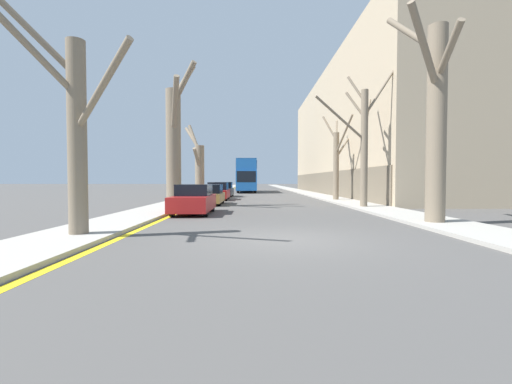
% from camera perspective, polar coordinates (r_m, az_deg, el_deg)
% --- Properties ---
extents(ground_plane, '(300.00, 300.00, 0.00)m').
position_cam_1_polar(ground_plane, '(9.44, 4.83, -7.87)').
color(ground_plane, '#4C4947').
extents(sidewalk_left, '(2.40, 120.00, 0.12)m').
position_cam_1_polar(sidewalk_left, '(59.50, -5.56, 0.44)').
color(sidewalk_left, '#A39E93').
rests_on(sidewalk_left, ground).
extents(sidewalk_right, '(2.40, 120.00, 0.12)m').
position_cam_1_polar(sidewalk_right, '(59.68, 5.93, 0.44)').
color(sidewalk_right, '#A39E93').
rests_on(sidewalk_right, ground).
extents(building_facade_right, '(10.08, 40.89, 13.86)m').
position_cam_1_polar(building_facade_right, '(41.98, 17.67, 9.11)').
color(building_facade_right, tan).
rests_on(building_facade_right, ground).
extents(kerb_line_stripe, '(0.24, 120.00, 0.01)m').
position_cam_1_polar(kerb_line_stripe, '(59.40, -4.24, 0.39)').
color(kerb_line_stripe, yellow).
rests_on(kerb_line_stripe, ground).
extents(street_tree_left_0, '(4.82, 2.34, 7.26)m').
position_cam_1_polar(street_tree_left_0, '(10.77, -28.35, 9.97)').
color(street_tree_left_0, '#7A6B56').
rests_on(street_tree_left_0, ground).
extents(street_tree_left_1, '(2.13, 3.27, 8.71)m').
position_cam_1_polar(street_tree_left_1, '(21.24, -13.45, 8.26)').
color(street_tree_left_1, '#7A6B56').
rests_on(street_tree_left_1, ground).
extents(street_tree_left_2, '(2.25, 4.28, 6.90)m').
position_cam_1_polar(street_tree_left_2, '(31.99, -9.54, 4.24)').
color(street_tree_left_2, '#7A6B56').
rests_on(street_tree_left_2, ground).
extents(street_tree_right_0, '(2.23, 3.99, 8.30)m').
position_cam_1_polar(street_tree_right_0, '(14.01, 27.68, 11.18)').
color(street_tree_right_0, '#7A6B56').
rests_on(street_tree_right_0, ground).
extents(street_tree_right_1, '(4.79, 3.05, 8.02)m').
position_cam_1_polar(street_tree_right_1, '(20.71, 17.46, 8.21)').
color(street_tree_right_1, '#7A6B56').
rests_on(street_tree_right_1, ground).
extents(street_tree_right_2, '(2.68, 4.71, 6.77)m').
position_cam_1_polar(street_tree_right_2, '(27.62, 13.30, 5.19)').
color(street_tree_right_2, '#7A6B56').
rests_on(street_tree_right_2, ground).
extents(double_decker_bus, '(2.61, 11.53, 4.35)m').
position_cam_1_polar(double_decker_bus, '(47.31, -1.51, 2.98)').
color(double_decker_bus, '#19519E').
rests_on(double_decker_bus, ground).
extents(parked_car_0, '(1.73, 4.09, 1.42)m').
position_cam_1_polar(parked_car_0, '(16.80, -10.33, -1.28)').
color(parked_car_0, maroon).
rests_on(parked_car_0, ground).
extents(parked_car_1, '(1.71, 4.20, 1.33)m').
position_cam_1_polar(parked_car_1, '(23.07, -7.69, -0.50)').
color(parked_car_1, olive).
rests_on(parked_car_1, ground).
extents(parked_car_2, '(1.73, 4.42, 1.46)m').
position_cam_1_polar(parked_car_2, '(28.60, -6.33, 0.08)').
color(parked_car_2, maroon).
rests_on(parked_car_2, ground).
extents(parked_car_3, '(1.80, 4.25, 1.45)m').
position_cam_1_polar(parked_car_3, '(34.29, -5.39, 0.38)').
color(parked_car_3, '#4C5156').
rests_on(parked_car_3, ground).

